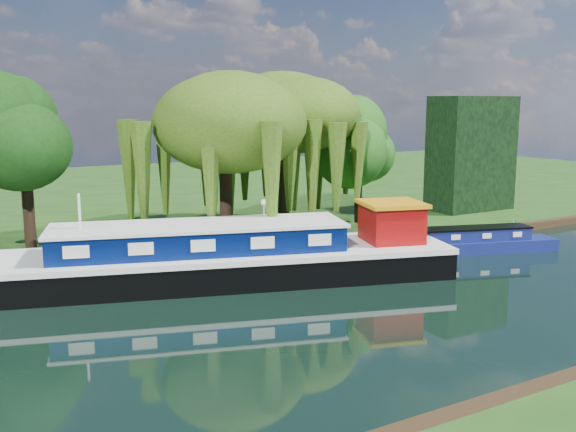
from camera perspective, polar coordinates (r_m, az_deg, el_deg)
ground at (r=25.45m, az=8.13°, el=-8.35°), size 120.00×120.00×0.00m
far_bank at (r=55.56m, az=-14.01°, el=1.69°), size 120.00×52.00×0.45m
dutch_barge at (r=29.23m, az=-5.26°, el=-3.66°), size 21.19×10.44×4.37m
narrowboat at (r=35.90m, az=15.47°, el=-2.32°), size 10.26×4.78×1.49m
white_cruiser at (r=40.92m, az=19.44°, el=-1.81°), size 2.64×2.41×1.19m
willow_left at (r=34.77m, az=-5.65°, el=8.04°), size 7.31×7.31×8.76m
willow_right at (r=38.20m, az=-0.40°, el=8.05°), size 7.00×7.00×8.53m
tree_far_mid at (r=34.51m, az=-22.45°, el=6.27°), size 5.07×5.07×8.30m
tree_far_right at (r=40.81m, az=6.34°, el=6.01°), size 4.19×4.19×6.85m
conifer_hedge at (r=47.49m, az=15.97°, el=5.36°), size 6.00×3.00×8.00m
lamppost at (r=33.73m, az=-2.14°, el=0.53°), size 0.36×0.36×2.56m
mooring_posts at (r=31.74m, az=-1.94°, el=-2.78°), size 19.16×0.16×1.00m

